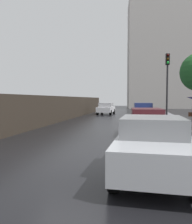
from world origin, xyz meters
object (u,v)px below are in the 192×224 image
object	(u,v)px
car_blue_far_ahead	(143,111)
traffic_light	(167,76)
car_white_near_kerb	(106,108)
car_silver_behind_camera	(152,144)
car_maroon_mid_road	(147,122)

from	to	relation	value
car_blue_far_ahead	traffic_light	size ratio (longest dim) A/B	0.95
car_white_near_kerb	car_silver_behind_camera	world-z (taller)	car_silver_behind_camera
car_silver_behind_camera	traffic_light	world-z (taller)	traffic_light
car_blue_far_ahead	car_silver_behind_camera	world-z (taller)	car_blue_far_ahead
car_white_near_kerb	car_maroon_mid_road	xyz separation A→B (m)	(4.41, -16.54, -0.01)
car_maroon_mid_road	traffic_light	world-z (taller)	traffic_light
car_maroon_mid_road	car_blue_far_ahead	bearing A→B (deg)	87.44
car_white_near_kerb	traffic_light	world-z (taller)	traffic_light
car_white_near_kerb	car_blue_far_ahead	bearing A→B (deg)	124.81
car_white_near_kerb	car_silver_behind_camera	xyz separation A→B (m)	(4.33, -22.50, -0.01)
car_white_near_kerb	car_maroon_mid_road	bearing A→B (deg)	107.92
car_silver_behind_camera	car_blue_far_ahead	bearing A→B (deg)	91.58
car_silver_behind_camera	traffic_light	distance (m)	10.90
car_blue_far_ahead	car_white_near_kerb	bearing A→B (deg)	118.89
car_blue_far_ahead	traffic_light	xyz separation A→B (m)	(1.53, -5.01, 2.66)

